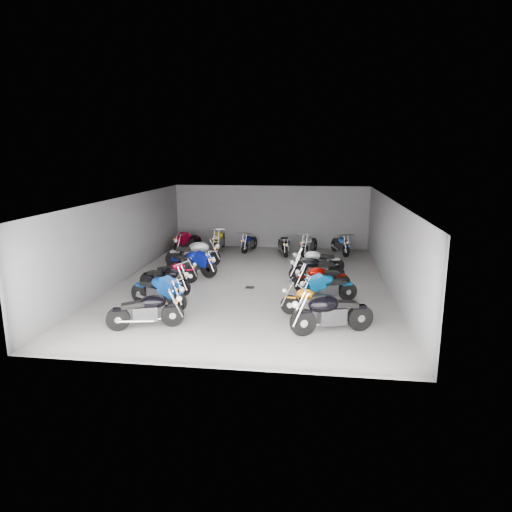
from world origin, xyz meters
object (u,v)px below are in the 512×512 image
Objects in this scene: motorcycle_left_e at (192,263)px; motorcycle_back_d at (283,245)px; motorcycle_back_c at (249,242)px; motorcycle_left_c at (165,279)px; motorcycle_left_f at (194,254)px; drain_grate at (250,287)px; motorcycle_back_b at (219,240)px; motorcycle_right_a at (331,313)px; motorcycle_left_d at (173,273)px; motorcycle_back_f at (340,245)px; motorcycle_right_d at (322,278)px; motorcycle_right_e at (316,269)px; motorcycle_left_b at (159,291)px; motorcycle_back_e at (309,245)px; motorcycle_right_b at (311,302)px; motorcycle_back_a at (187,241)px; motorcycle_right_f at (317,261)px; motorcycle_right_c at (327,288)px; motorcycle_left_a at (146,311)px.

motorcycle_left_e reaches higher than motorcycle_back_d.
motorcycle_back_d is at bearing 175.46° from motorcycle_back_c.
motorcycle_left_c is 0.87× the size of motorcycle_left_f.
motorcycle_back_b reaches higher than drain_grate.
motorcycle_back_c is at bearing 98.67° from drain_grate.
motorcycle_right_a is 1.23× the size of motorcycle_back_c.
motorcycle_left_d is 0.93× the size of motorcycle_back_f.
motorcycle_left_d reaches higher than drain_grate.
motorcycle_back_f is at bearing -25.17° from motorcycle_right_d.
motorcycle_right_e is 1.15× the size of motorcycle_back_d.
motorcycle_left_c reaches higher than motorcycle_back_f.
motorcycle_left_b is 9.06m from motorcycle_back_c.
motorcycle_back_e reaches higher than motorcycle_back_c.
motorcycle_back_b is at bearing 38.91° from motorcycle_right_b.
motorcycle_left_f is 1.12× the size of motorcycle_right_e.
motorcycle_left_d is 6.58m from motorcycle_back_c.
motorcycle_back_a is at bearing 40.94° from motorcycle_right_e.
motorcycle_left_b is at bearing 87.64° from motorcycle_back_b.
motorcycle_right_f is 5.27m from motorcycle_back_c.
motorcycle_back_f is at bearing 3.04° from motorcycle_right_b.
motorcycle_back_f is (1.51, 0.26, -0.01)m from motorcycle_back_e.
motorcycle_left_b is at bearing 81.89° from motorcycle_right_c.
motorcycle_left_f is 7.25m from motorcycle_back_f.
motorcycle_left_d is 0.92× the size of motorcycle_right_b.
motorcycle_right_e is at bearing 163.74° from motorcycle_back_a.
motorcycle_left_d is at bearing 178.75° from drain_grate.
motorcycle_left_b is at bearing 98.99° from motorcycle_right_b.
motorcycle_left_a is at bearing 113.68° from motorcycle_right_d.
motorcycle_back_c is at bearing -0.95° from motorcycle_right_a.
drain_grate is 6.74m from motorcycle_back_b.
motorcycle_right_e is (0.13, 3.80, 0.05)m from motorcycle_right_b.
drain_grate is 0.16× the size of motorcycle_left_a.
motorcycle_back_a is (-1.18, 6.94, -0.00)m from motorcycle_left_c.
motorcycle_left_e is 1.01× the size of motorcycle_right_f.
motorcycle_left_a is at bearing 29.78° from motorcycle_left_c.
motorcycle_back_a is (-1.46, 8.41, -0.02)m from motorcycle_left_b.
motorcycle_right_a is at bearing 173.11° from motorcycle_right_f.
motorcycle_right_b is 0.85× the size of motorcycle_back_b.
motorcycle_back_f reaches higher than motorcycle_back_d.
motorcycle_back_f reaches higher than motorcycle_right_b.
motorcycle_left_d is 8.93m from motorcycle_back_f.
motorcycle_left_f is 1.19× the size of motorcycle_back_e.
motorcycle_left_d is at bearing 54.90° from motorcycle_right_c.
drain_grate is 3.66m from motorcycle_left_b.
motorcycle_back_e is (-0.78, 9.96, -0.08)m from motorcycle_right_a.
motorcycle_back_d is at bearing 116.58° from motorcycle_left_f.
motorcycle_left_a is at bearing 13.88° from motorcycle_left_e.
motorcycle_left_d is at bearing 70.88° from motorcycle_right_d.
motorcycle_back_f is (0.73, 10.22, -0.10)m from motorcycle_right_a.
motorcycle_right_c reaches higher than motorcycle_left_d.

